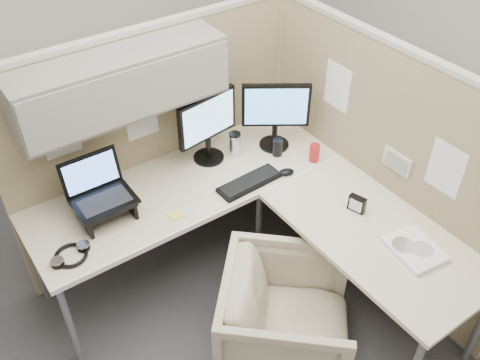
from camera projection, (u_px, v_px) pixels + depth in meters
ground at (249, 306)px, 3.49m from camera, size 4.50×4.50×0.00m
partition_back at (142, 118)px, 3.22m from camera, size 2.00×0.36×1.63m
partition_right at (374, 163)px, 3.33m from camera, size 0.07×2.03×1.63m
desk at (255, 210)px, 3.19m from camera, size 2.00×1.98×0.73m
office_chair at (287, 315)px, 3.00m from camera, size 0.96×0.96×0.72m
monitor_left at (207, 123)px, 3.34m from camera, size 0.44×0.20×0.47m
monitor_right at (276, 111)px, 3.45m from camera, size 0.38×0.28×0.47m
laptop_station at (102, 197)px, 3.01m from camera, size 0.34×0.29×0.36m
keyboard at (249, 183)px, 3.30m from camera, size 0.42×0.16×0.02m
mouse at (286, 172)px, 3.38m from camera, size 0.11×0.09×0.03m
travel_mug at (235, 144)px, 3.50m from camera, size 0.08×0.08×0.17m
soda_can_green at (314, 153)px, 3.46m from camera, size 0.07×0.07×0.12m
soda_can_silver at (277, 147)px, 3.51m from camera, size 0.07×0.07×0.12m
sticky_note_a at (176, 216)px, 3.09m from camera, size 0.08×0.08×0.01m
sticky_note_c at (132, 196)px, 3.22m from camera, size 0.09×0.09×0.01m
headphones at (71, 255)px, 2.84m from camera, size 0.22×0.21×0.03m
paper_stack at (415, 249)px, 2.87m from camera, size 0.27×0.33×0.03m
desk_clock at (357, 204)px, 3.09m from camera, size 0.07×0.11×0.10m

